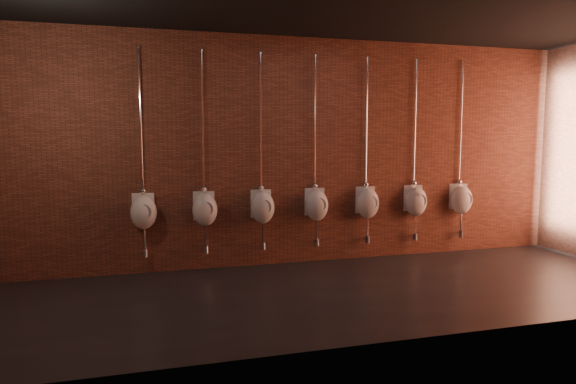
# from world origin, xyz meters

# --- Properties ---
(ground) EXTENTS (8.50, 8.50, 0.00)m
(ground) POSITION_xyz_m (0.00, 0.00, 0.00)
(ground) COLOR black
(ground) RESTS_ON ground
(room_shell) EXTENTS (8.54, 3.04, 3.22)m
(room_shell) POSITION_xyz_m (0.00, 0.00, 2.01)
(room_shell) COLOR black
(room_shell) RESTS_ON ground
(urinal_0) EXTENTS (0.39, 0.35, 2.71)m
(urinal_0) POSITION_xyz_m (-2.10, 1.38, 0.86)
(urinal_0) COLOR white
(urinal_0) RESTS_ON ground
(urinal_1) EXTENTS (0.39, 0.35, 2.71)m
(urinal_1) POSITION_xyz_m (-1.31, 1.38, 0.86)
(urinal_1) COLOR white
(urinal_1) RESTS_ON ground
(urinal_2) EXTENTS (0.39, 0.35, 2.71)m
(urinal_2) POSITION_xyz_m (-0.51, 1.38, 0.86)
(urinal_2) COLOR white
(urinal_2) RESTS_ON ground
(urinal_3) EXTENTS (0.39, 0.35, 2.71)m
(urinal_3) POSITION_xyz_m (0.28, 1.38, 0.86)
(urinal_3) COLOR white
(urinal_3) RESTS_ON ground
(urinal_4) EXTENTS (0.39, 0.35, 2.71)m
(urinal_4) POSITION_xyz_m (1.07, 1.38, 0.86)
(urinal_4) COLOR white
(urinal_4) RESTS_ON ground
(urinal_5) EXTENTS (0.39, 0.35, 2.71)m
(urinal_5) POSITION_xyz_m (1.87, 1.38, 0.86)
(urinal_5) COLOR white
(urinal_5) RESTS_ON ground
(urinal_6) EXTENTS (0.39, 0.35, 2.71)m
(urinal_6) POSITION_xyz_m (2.66, 1.38, 0.86)
(urinal_6) COLOR white
(urinal_6) RESTS_ON ground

